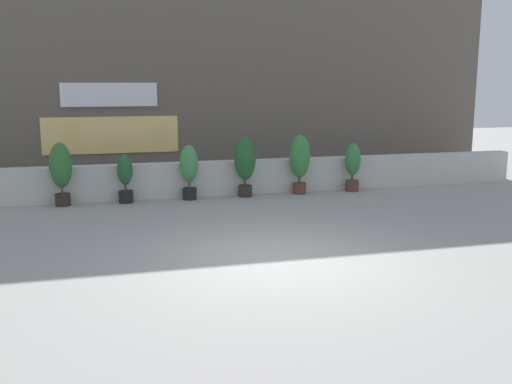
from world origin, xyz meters
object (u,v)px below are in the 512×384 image
potted_plant_1 (125,176)px  potted_plant_2 (189,168)px  potted_plant_3 (245,161)px  potted_plant_0 (61,169)px  potted_plant_5 (353,164)px  potted_plant_4 (300,159)px

potted_plant_1 → potted_plant_2: (1.60, -0.00, 0.14)m
potted_plant_3 → potted_plant_1: bearing=180.0°
potted_plant_0 → potted_plant_5: potted_plant_0 is taller
potted_plant_0 → potted_plant_1: size_ratio=1.26×
potted_plant_0 → potted_plant_2: size_ratio=1.10×
potted_plant_3 → potted_plant_4: 1.51m
potted_plant_0 → potted_plant_3: 4.58m
potted_plant_0 → potted_plant_2: bearing=0.0°
potted_plant_1 → potted_plant_3: 3.08m
potted_plant_0 → potted_plant_1: bearing=0.0°
potted_plant_2 → potted_plant_5: 4.52m
potted_plant_5 → potted_plant_4: bearing=180.0°
potted_plant_2 → potted_plant_4: potted_plant_4 is taller
potted_plant_1 → potted_plant_4: 4.59m
potted_plant_1 → potted_plant_0: bearing=-180.0°
potted_plant_3 → potted_plant_4: size_ratio=1.00×
potted_plant_4 → potted_plant_5: (1.54, 0.00, -0.19)m
potted_plant_1 → potted_plant_2: potted_plant_2 is taller
potted_plant_4 → potted_plant_3: bearing=180.0°
potted_plant_3 → potted_plant_4: bearing=0.0°
potted_plant_2 → potted_plant_0: bearing=180.0°
potted_plant_3 → potted_plant_4: (1.51, 0.00, -0.00)m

